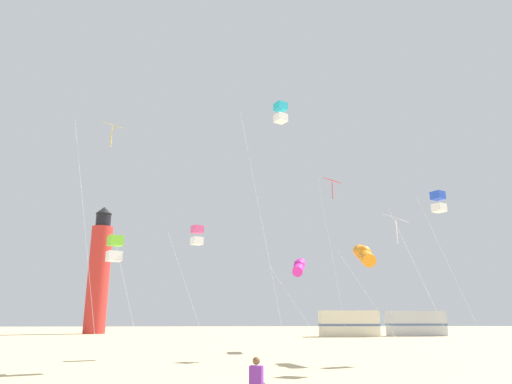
% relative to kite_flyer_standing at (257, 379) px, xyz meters
% --- Properties ---
extents(kite_flyer_standing, '(0.45, 0.56, 1.16)m').
position_rel_kite_flyer_standing_xyz_m(kite_flyer_standing, '(0.00, 0.00, 0.00)').
color(kite_flyer_standing, '#722D99').
rests_on(kite_flyer_standing, ground).
extents(kite_box_cyan, '(2.70, 2.70, 13.90)m').
position_rel_kite_flyer_standing_xyz_m(kite_box_cyan, '(1.88, 11.11, 12.68)').
color(kite_box_cyan, silver).
rests_on(kite_box_cyan, ground).
extents(kite_tube_magenta, '(3.49, 3.48, 6.19)m').
position_rel_kite_flyer_standing_xyz_m(kite_tube_magenta, '(3.84, 19.05, 4.88)').
color(kite_tube_magenta, silver).
rests_on(kite_tube_magenta, ground).
extents(kite_tube_orange, '(3.37, 3.03, 6.05)m').
position_rel_kite_flyer_standing_xyz_m(kite_tube_orange, '(6.24, 11.34, 4.73)').
color(kite_tube_orange, silver).
rests_on(kite_tube_orange, ground).
extents(kite_diamond_white, '(3.02, 2.62, 6.77)m').
position_rel_kite_flyer_standing_xyz_m(kite_diamond_white, '(6.79, 7.49, 5.71)').
color(kite_diamond_white, silver).
rests_on(kite_diamond_white, ground).
extents(kite_box_blue, '(2.86, 2.10, 8.89)m').
position_rel_kite_flyer_standing_xyz_m(kite_box_blue, '(10.61, 11.43, 7.68)').
color(kite_box_blue, silver).
rests_on(kite_box_blue, ground).
extents(kite_diamond_scarlet, '(1.58, 1.58, 10.65)m').
position_rel_kite_flyer_standing_xyz_m(kite_diamond_scarlet, '(5.43, 14.72, 9.37)').
color(kite_diamond_scarlet, silver).
rests_on(kite_diamond_scarlet, ground).
extents(kite_box_lime, '(1.92, 1.93, 5.71)m').
position_rel_kite_flyer_standing_xyz_m(kite_box_lime, '(-6.01, 8.08, 4.52)').
color(kite_box_lime, silver).
rests_on(kite_box_lime, ground).
extents(kite_diamond_gold, '(2.47, 2.33, 12.10)m').
position_rel_kite_flyer_standing_xyz_m(kite_diamond_gold, '(-7.14, 9.84, 10.70)').
color(kite_diamond_gold, silver).
rests_on(kite_diamond_gold, ground).
extents(kite_box_rainbow, '(2.65, 2.01, 7.46)m').
position_rel_kite_flyer_standing_xyz_m(kite_box_rainbow, '(-2.88, 14.68, 6.27)').
color(kite_box_rainbow, silver).
rests_on(kite_box_rainbow, ground).
extents(lighthouse_distant, '(2.80, 2.80, 16.80)m').
position_rel_kite_flyer_standing_xyz_m(lighthouse_distant, '(-18.64, 50.58, 7.22)').
color(lighthouse_distant, red).
rests_on(lighthouse_distant, ground).
extents(rv_van_cream, '(6.47, 2.42, 2.80)m').
position_rel_kite_flyer_standing_xyz_m(rv_van_cream, '(12.21, 40.23, 0.78)').
color(rv_van_cream, beige).
rests_on(rv_van_cream, ground).
extents(rv_van_silver, '(6.56, 2.68, 2.80)m').
position_rel_kite_flyer_standing_xyz_m(rv_van_silver, '(20.44, 41.85, 0.78)').
color(rv_van_silver, '#B7BABF').
rests_on(rv_van_silver, ground).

